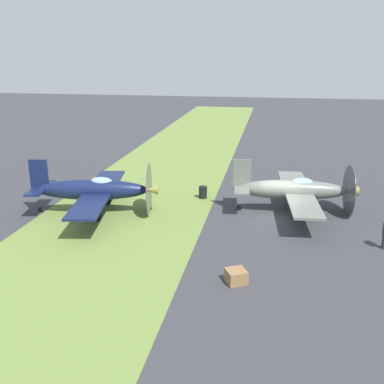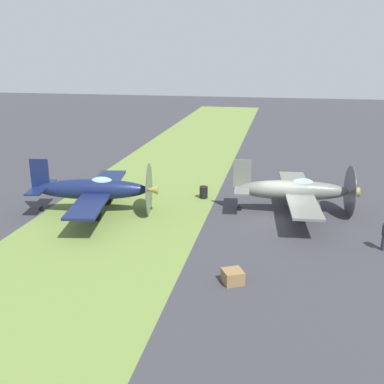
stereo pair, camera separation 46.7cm
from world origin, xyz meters
name	(u,v)px [view 2 (the right image)]	position (x,y,z in m)	size (l,w,h in m)	color
ground_plane	(277,219)	(0.00, 0.00, 0.00)	(160.00, 160.00, 0.00)	#38383D
grass_verge	(130,209)	(0.00, -10.04, 0.00)	(120.00, 11.00, 0.01)	olive
airplane_lead	(295,190)	(-1.43, 1.02, 1.56)	(10.47, 8.29, 3.72)	slate
airplane_wingman	(95,189)	(1.05, -12.07, 1.60)	(10.78, 8.58, 3.81)	#141E47
fuel_drum	(204,192)	(-3.31, -5.44, 0.45)	(0.60, 0.60, 0.90)	black
supply_crate	(233,277)	(9.06, -1.92, 0.32)	(0.90, 0.90, 0.64)	olive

